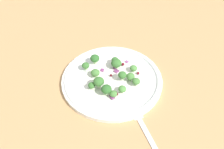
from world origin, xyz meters
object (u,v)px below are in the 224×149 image
plate (112,79)px  broccoli_floret_1 (115,60)px  broccoli_floret_0 (92,85)px  fork (147,134)px  broccoli_floret_2 (130,77)px

plate → broccoli_floret_1: size_ratio=13.37×
plate → broccoli_floret_0: 6.97cm
plate → broccoli_floret_0: size_ratio=14.34×
broccoli_floret_1 → fork: size_ratio=0.13×
broccoli_floret_0 → plate: bearing=-15.4°
plate → broccoli_floret_2: size_ratio=12.09×
fork → broccoli_floret_1: bearing=55.7°
plate → fork: (-8.45, -16.98, -0.61)cm
broccoli_floret_1 → fork: bearing=-124.3°
broccoli_floret_0 → broccoli_floret_1: bearing=4.8°
plate → broccoli_floret_1: (4.98, 2.75, 2.10)cm
broccoli_floret_2 → fork: 16.73cm
plate → broccoli_floret_1: 6.07cm
broccoli_floret_0 → broccoli_floret_2: broccoli_floret_2 is taller
plate → broccoli_floret_2: (2.42, -4.51, 1.90)cm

